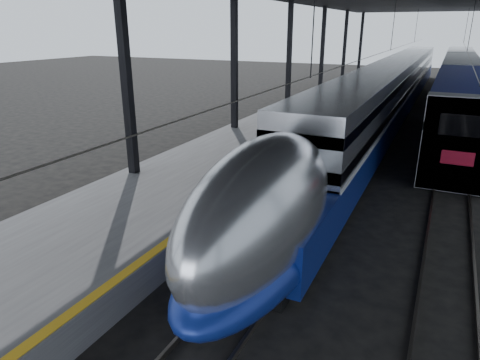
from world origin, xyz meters
The scene contains 6 objects.
ground centered at (0.00, 0.00, 0.00)m, with size 160.00×160.00×0.00m, color black.
platform centered at (-3.50, 20.00, 0.50)m, with size 6.00×80.00×1.00m, color #4C4C4F.
yellow_strip centered at (-0.70, 20.00, 1.00)m, with size 0.30×80.00×0.01m, color gold.
rails centered at (4.50, 20.00, 0.08)m, with size 6.52×80.00×0.16m.
tgv_train centered at (2.00, 28.51, 2.06)m, with size 3.08×65.20×4.41m.
second_train centered at (7.00, 38.26, 2.19)m, with size 3.13×56.05×4.31m.
Camera 1 is at (6.19, -9.14, 7.04)m, focal length 32.00 mm.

